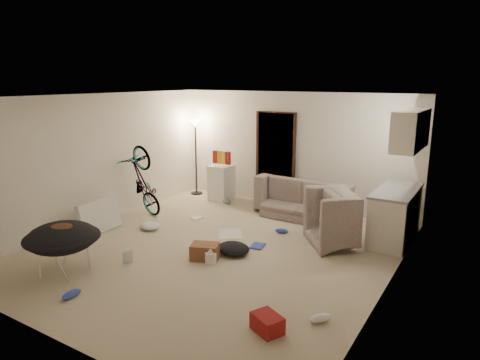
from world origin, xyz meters
The scene contains 38 objects.
floor centered at (0.00, 0.00, -0.01)m, with size 5.50×6.00×0.02m, color #C1B194.
ceiling centered at (0.00, 0.00, 2.51)m, with size 5.50×6.00×0.02m, color white.
wall_back centered at (0.00, 3.01, 1.25)m, with size 5.50×0.02×2.50m, color white.
wall_front centered at (0.00, -3.01, 1.25)m, with size 5.50×0.02×2.50m, color white.
wall_left centered at (-2.76, 0.00, 1.25)m, with size 0.02×6.00×2.50m, color white.
wall_right centered at (2.76, 0.00, 1.25)m, with size 0.02×6.00×2.50m, color white.
doorway centered at (-0.40, 2.97, 1.02)m, with size 0.85×0.10×2.04m, color black.
door_trim centered at (-0.40, 2.94, 1.02)m, with size 0.97×0.04×2.10m, color #351D12.
floor_lamp centered at (-2.40, 2.65, 1.31)m, with size 0.28×0.28×1.81m.
kitchen_counter centered at (2.43, 2.00, 0.44)m, with size 0.60×1.50×0.88m, color silver.
counter_top centered at (2.43, 2.00, 0.90)m, with size 0.64×1.54×0.04m, color gray.
kitchen_uppers centered at (2.56, 2.00, 1.95)m, with size 0.38×1.40×0.65m, color silver.
sofa centered at (0.58, 2.45, 0.30)m, with size 2.03×0.79×0.59m, color #3A4139.
armchair centered at (1.83, 1.42, 0.35)m, with size 1.06×0.93×0.69m, color #3A4139.
bicycle centered at (-2.30, 0.73, 0.40)m, with size 0.53×1.52×0.80m, color black.
book_asset centered at (-0.87, -1.22, 0.01)m, with size 0.15×0.20×0.02m, color maroon.
mini_fridge centered at (-1.59, 2.55, 0.41)m, with size 0.48×0.48×0.81m, color white.
snack_box_0 centered at (-1.76, 2.55, 1.00)m, with size 0.10×0.07×0.30m, color maroon.
snack_box_1 centered at (-1.64, 2.55, 1.00)m, with size 0.10×0.07×0.30m, color orange.
snack_box_2 centered at (-1.52, 2.55, 1.00)m, with size 0.10×0.07×0.30m, color gold.
snack_box_3 centered at (-1.40, 2.55, 1.00)m, with size 0.10×0.07×0.30m, color maroon.
saucer_chair centered at (-1.36, -1.88, 0.45)m, with size 1.07×1.07×0.76m.
hoodie centered at (-1.31, -1.91, 0.66)m, with size 0.48×0.40×0.22m, color #51301C.
sofa_drape centered at (-0.37, 2.45, 0.54)m, with size 0.56×0.46×0.28m, color black.
tv_box centered at (-2.30, -0.43, 0.30)m, with size 0.11×0.91×0.60m, color silver.
drink_case_a centered at (0.09, -0.41, 0.12)m, with size 0.43×0.31×0.24m, color brown.
drink_case_b centered at (1.86, -1.65, 0.10)m, with size 0.35×0.25×0.20m, color maroon.
juicer centered at (0.26, -0.50, 0.10)m, with size 0.18×0.18×0.25m.
newspaper centered at (-0.18, 0.74, 0.00)m, with size 0.41×0.54×0.01m, color silver.
book_blue centered at (0.55, 0.45, 0.01)m, with size 0.21×0.28×0.03m, color #2F43AA.
book_white centered at (-1.24, 1.12, 0.01)m, with size 0.18×0.23×0.02m, color silver.
shoe_0 centered at (0.61, 1.25, 0.05)m, with size 0.25×0.10×0.09m, color #2F43AA.
shoe_1 centered at (-1.31, 2.32, 0.06)m, with size 0.30×0.12×0.11m, color slate.
shoe_2 centered at (-0.66, -2.31, 0.05)m, with size 0.27×0.11×0.10m, color #2F43AA.
shoe_4 centered at (2.30, -1.16, 0.05)m, with size 0.29×0.12×0.11m, color white.
clothes_lump_a centered at (0.36, 0.00, 0.09)m, with size 0.56×0.48×0.18m, color black.
clothes_lump_b centered at (-0.29, 2.22, 0.07)m, with size 0.45×0.39×0.14m, color black.
clothes_lump_c centered at (-1.61, 0.16, 0.06)m, with size 0.42×0.36×0.13m, color silver.
Camera 1 is at (3.84, -5.46, 2.77)m, focal length 32.00 mm.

